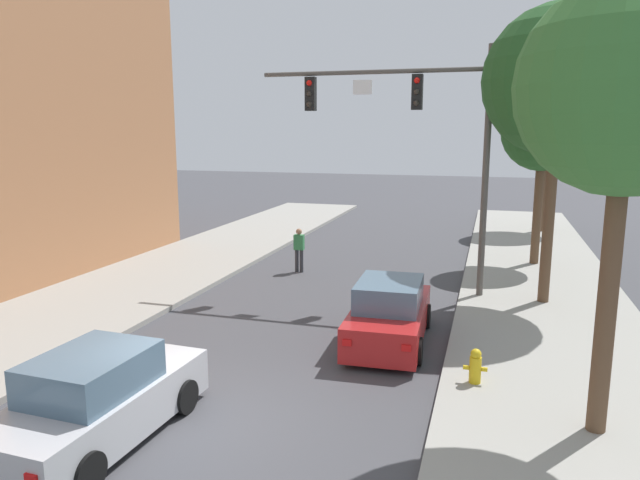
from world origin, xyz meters
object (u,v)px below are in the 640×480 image
object	(u,v)px
traffic_signal_mast	(419,124)
street_tree_nearest	(627,89)
pedestrian_crossing_road	(299,248)
car_following_silver	(99,401)
street_tree_farthest	(548,131)
fire_hydrant	(475,366)
car_lead_red	(389,314)
street_tree_third	(543,131)
street_tree_second	(559,81)

from	to	relation	value
traffic_signal_mast	street_tree_nearest	size ratio (longest dim) A/B	1.01
traffic_signal_mast	pedestrian_crossing_road	distance (m)	6.56
traffic_signal_mast	car_following_silver	xyz separation A→B (m)	(-3.89, -10.56, -4.65)
car_following_silver	street_tree_farthest	bearing A→B (deg)	69.95
car_following_silver	fire_hydrant	distance (m)	7.16
car_following_silver	car_lead_red	bearing A→B (deg)	57.35
car_following_silver	pedestrian_crossing_road	bearing A→B (deg)	92.70
street_tree_third	street_tree_farthest	bearing A→B (deg)	84.30
pedestrian_crossing_road	fire_hydrant	world-z (taller)	pedestrian_crossing_road
traffic_signal_mast	street_tree_second	xyz separation A→B (m)	(3.88, -0.19, 1.17)
street_tree_second	street_tree_farthest	world-z (taller)	street_tree_second
pedestrian_crossing_road	street_tree_second	world-z (taller)	street_tree_second
fire_hydrant	car_following_silver	bearing A→B (deg)	-147.28
street_tree_nearest	street_tree_farthest	xyz separation A→B (m)	(0.55, 21.12, -0.66)
traffic_signal_mast	street_tree_nearest	distance (m)	9.10
traffic_signal_mast	street_tree_farthest	size ratio (longest dim) A/B	1.10
traffic_signal_mast	pedestrian_crossing_road	size ratio (longest dim) A/B	4.57
fire_hydrant	car_lead_red	bearing A→B (deg)	134.39
street_tree_farthest	street_tree_third	bearing A→B (deg)	-95.70
street_tree_nearest	pedestrian_crossing_road	bearing A→B (deg)	131.27
fire_hydrant	street_tree_third	world-z (taller)	street_tree_third
car_lead_red	pedestrian_crossing_road	world-z (taller)	pedestrian_crossing_road
car_following_silver	street_tree_farthest	size ratio (longest dim) A/B	0.63
traffic_signal_mast	street_tree_third	size ratio (longest dim) A/B	1.14
street_tree_third	street_tree_farthest	xyz separation A→B (m)	(0.79, 7.90, 0.01)
fire_hydrant	street_tree_farthest	size ratio (longest dim) A/B	0.11
car_following_silver	street_tree_nearest	distance (m)	9.86
traffic_signal_mast	fire_hydrant	xyz separation A→B (m)	(2.12, -6.69, -4.86)
car_following_silver	street_tree_second	size ratio (longest dim) A/B	0.51
car_lead_red	street_tree_third	bearing A→B (deg)	67.76
street_tree_second	pedestrian_crossing_road	bearing A→B (deg)	166.70
pedestrian_crossing_road	street_tree_farthest	world-z (taller)	street_tree_farthest
car_following_silver	street_tree_third	world-z (taller)	street_tree_third
street_tree_third	street_tree_nearest	bearing A→B (deg)	-88.96
car_lead_red	car_following_silver	xyz separation A→B (m)	(-3.88, -6.05, 0.00)
pedestrian_crossing_road	street_tree_farthest	size ratio (longest dim) A/B	0.24
fire_hydrant	street_tree_farthest	bearing A→B (deg)	82.50
pedestrian_crossing_road	traffic_signal_mast	bearing A→B (deg)	-21.77
car_lead_red	street_tree_second	distance (m)	8.23
street_tree_nearest	street_tree_third	bearing A→B (deg)	91.04
street_tree_nearest	car_following_silver	bearing A→B (deg)	-162.85
car_following_silver	fire_hydrant	bearing A→B (deg)	32.72
fire_hydrant	traffic_signal_mast	bearing A→B (deg)	107.61
traffic_signal_mast	car_following_silver	distance (m)	12.18
car_lead_red	fire_hydrant	world-z (taller)	car_lead_red
fire_hydrant	street_tree_nearest	xyz separation A→B (m)	(2.05, -1.38, 5.31)
street_tree_nearest	car_lead_red	bearing A→B (deg)	139.63
street_tree_third	street_tree_farthest	size ratio (longest dim) A/B	0.96
street_tree_nearest	fire_hydrant	bearing A→B (deg)	146.12
car_following_silver	fire_hydrant	size ratio (longest dim) A/B	5.99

